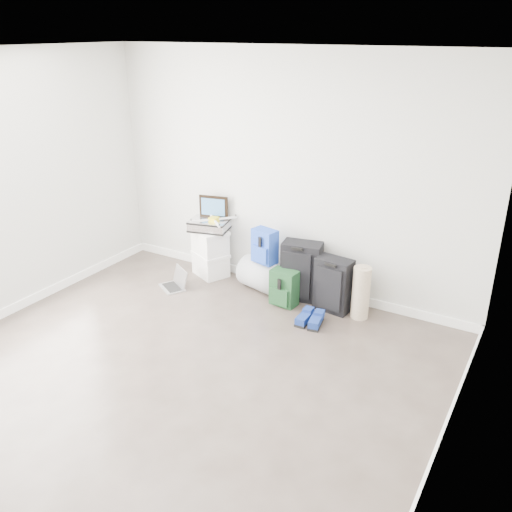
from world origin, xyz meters
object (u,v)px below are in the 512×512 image
Objects in this scene: boxes_stack at (210,252)px; duffel_bag at (265,276)px; carry_on at (333,285)px; laptop at (175,283)px; briefcase at (209,225)px; large_suitcase at (301,271)px.

boxes_stack is 0.82m from duffel_bag.
carry_on is 1.51× the size of laptop.
carry_on is at bearing 12.15° from duffel_bag.
briefcase is 0.67× the size of large_suitcase.
boxes_stack is 0.36m from briefcase.
boxes_stack is at bearing -168.76° from duffel_bag.
large_suitcase is 0.43m from carry_on.
boxes_stack is at bearing 168.61° from large_suitcase.
large_suitcase is at bearing 24.21° from boxes_stack.
large_suitcase is at bearing -14.30° from briefcase.
boxes_stack is at bearing -176.83° from carry_on.
laptop is at bearing -139.58° from duffel_bag.
duffel_bag reaches higher than laptop.
boxes_stack is 1.49× the size of laptop.
briefcase is 1.28m from large_suitcase.
large_suitcase is at bearing 175.52° from carry_on.
duffel_bag is (0.81, -0.05, -0.47)m from briefcase.
boxes_stack is 1.67m from carry_on.
briefcase reaches higher than carry_on.
boxes_stack is 0.88× the size of large_suitcase.
duffel_bag is (0.81, -0.05, -0.11)m from boxes_stack.
duffel_bag is 0.87m from carry_on.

